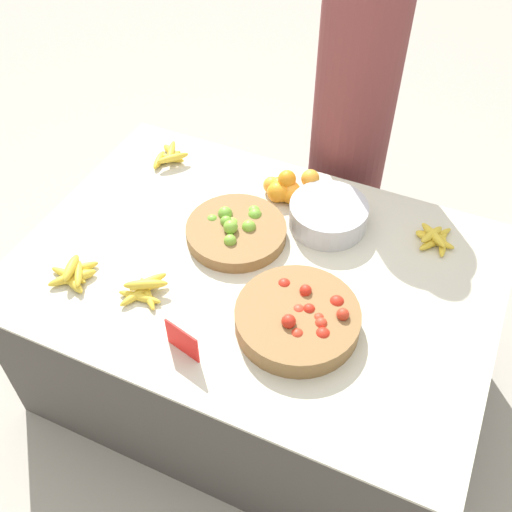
{
  "coord_description": "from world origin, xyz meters",
  "views": [
    {
      "loc": [
        0.6,
        -1.33,
        2.3
      ],
      "look_at": [
        0.0,
        0.0,
        0.76
      ],
      "focal_mm": 42.0,
      "sensor_mm": 36.0,
      "label": 1
    }
  ],
  "objects_px": {
    "lime_bowl": "(236,231)",
    "vendor_person": "(351,131)",
    "tomato_basket": "(298,318)",
    "metal_bowl": "(328,215)",
    "price_sign": "(182,341)"
  },
  "relations": [
    {
      "from": "vendor_person",
      "to": "tomato_basket",
      "type": "bearing_deg",
      "value": -80.95
    },
    {
      "from": "tomato_basket",
      "to": "metal_bowl",
      "type": "relative_size",
      "value": 1.37
    },
    {
      "from": "tomato_basket",
      "to": "vendor_person",
      "type": "height_order",
      "value": "vendor_person"
    },
    {
      "from": "tomato_basket",
      "to": "metal_bowl",
      "type": "distance_m",
      "value": 0.5
    },
    {
      "from": "lime_bowl",
      "to": "tomato_basket",
      "type": "height_order",
      "value": "tomato_basket"
    },
    {
      "from": "tomato_basket",
      "to": "vendor_person",
      "type": "distance_m",
      "value": 1.06
    },
    {
      "from": "lime_bowl",
      "to": "tomato_basket",
      "type": "relative_size",
      "value": 0.92
    },
    {
      "from": "vendor_person",
      "to": "metal_bowl",
      "type": "bearing_deg",
      "value": -80.53
    },
    {
      "from": "lime_bowl",
      "to": "vendor_person",
      "type": "relative_size",
      "value": 0.23
    },
    {
      "from": "price_sign",
      "to": "vendor_person",
      "type": "bearing_deg",
      "value": 98.25
    },
    {
      "from": "tomato_basket",
      "to": "price_sign",
      "type": "bearing_deg",
      "value": -139.98
    },
    {
      "from": "vendor_person",
      "to": "price_sign",
      "type": "bearing_deg",
      "value": -95.53
    },
    {
      "from": "lime_bowl",
      "to": "vendor_person",
      "type": "distance_m",
      "value": 0.78
    },
    {
      "from": "metal_bowl",
      "to": "price_sign",
      "type": "relative_size",
      "value": 2.29
    },
    {
      "from": "price_sign",
      "to": "metal_bowl",
      "type": "bearing_deg",
      "value": 87.51
    }
  ]
}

